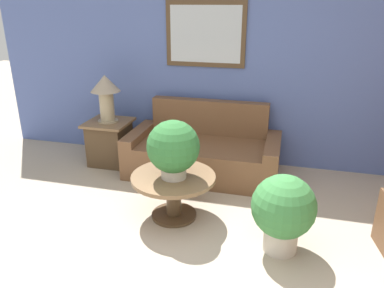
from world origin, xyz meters
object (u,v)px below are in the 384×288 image
object	(u,v)px
table_lamp	(106,91)
potted_plant_floor	(283,210)
potted_plant_on_table	(173,148)
coffee_table	(174,187)
couch_main	(204,152)
side_table	(110,142)

from	to	relation	value
table_lamp	potted_plant_floor	size ratio (longest dim) A/B	0.86
table_lamp	potted_plant_on_table	xyz separation A→B (m)	(1.29, -1.15, -0.23)
coffee_table	couch_main	bearing A→B (deg)	87.17
side_table	table_lamp	bearing A→B (deg)	0.00
coffee_table	table_lamp	world-z (taller)	table_lamp
couch_main	side_table	world-z (taller)	couch_main
table_lamp	couch_main	bearing A→B (deg)	0.82
potted_plant_floor	coffee_table	bearing A→B (deg)	164.81
potted_plant_on_table	potted_plant_floor	bearing A→B (deg)	-13.83
coffee_table	table_lamp	size ratio (longest dim) A/B	1.37
potted_plant_on_table	potted_plant_floor	size ratio (longest dim) A/B	0.80
coffee_table	potted_plant_on_table	xyz separation A→B (m)	(0.02, -0.03, 0.45)
couch_main	potted_plant_on_table	bearing A→B (deg)	-92.01
couch_main	table_lamp	bearing A→B (deg)	-179.18
coffee_table	table_lamp	xyz separation A→B (m)	(-1.28, 1.12, 0.68)
side_table	potted_plant_floor	size ratio (longest dim) A/B	0.82
table_lamp	potted_plant_on_table	world-z (taller)	table_lamp
coffee_table	table_lamp	bearing A→B (deg)	138.74
table_lamp	potted_plant_on_table	distance (m)	1.75
table_lamp	side_table	bearing A→B (deg)	0.00
side_table	potted_plant_on_table	size ratio (longest dim) A/B	1.02
coffee_table	table_lamp	distance (m)	1.83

